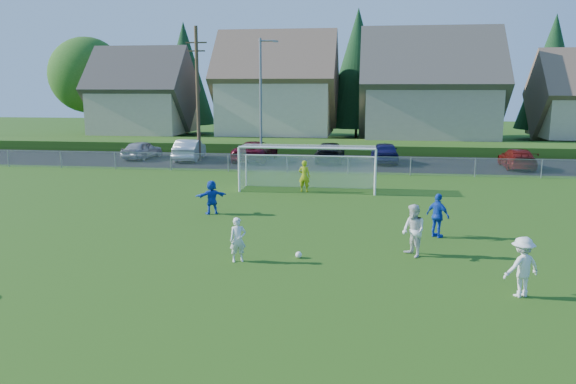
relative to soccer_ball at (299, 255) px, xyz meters
name	(u,v)px	position (x,y,z in m)	size (l,w,h in m)	color
ground	(248,295)	(-0.97, -3.60, -0.11)	(160.00, 160.00, 0.00)	#193D0C
asphalt_lot	(324,162)	(-0.97, 23.90, -0.10)	(60.00, 60.00, 0.00)	black
grass_embankment	(330,146)	(-0.97, 31.40, 0.29)	(70.00, 6.00, 0.80)	#1E420F
soccer_ball	(299,255)	(0.00, 0.00, 0.00)	(0.22, 0.22, 0.22)	white
player_white_a	(238,240)	(-1.93, -0.65, 0.63)	(0.54, 0.35, 1.48)	silver
player_white_b	(413,231)	(3.81, 0.73, 0.78)	(0.87, 0.67, 1.78)	silver
player_white_c	(522,267)	(6.45, -2.60, 0.73)	(1.09, 0.62, 1.68)	silver
player_blue_a	(438,216)	(4.92, 3.34, 0.73)	(0.99, 0.41, 1.69)	#1440BF
player_blue_b	(212,197)	(-4.66, 6.01, 0.65)	(1.42, 0.45, 1.53)	#1440BF
goalkeeper	(304,176)	(-1.13, 11.90, 0.75)	(0.63, 0.41, 1.72)	#B9C917
car_a	(142,150)	(-15.31, 23.96, 0.60)	(1.68, 4.18, 1.43)	#93949A
car_b	(190,150)	(-11.35, 23.73, 0.69)	(1.70, 4.88, 1.61)	silver
car_c	(256,151)	(-6.18, 23.87, 0.65)	(2.53, 5.49, 1.53)	#500916
car_d	(330,152)	(-0.52, 23.95, 0.64)	(2.09, 5.14, 1.49)	black
car_e	(385,152)	(3.55, 24.14, 0.68)	(1.86, 4.63, 1.58)	#141447
car_g	(517,159)	(12.61, 22.62, 0.58)	(1.92, 4.73, 1.37)	#650F0B
soccer_goal	(308,161)	(-0.97, 12.45, 1.52)	(7.42, 1.90, 2.50)	white
chainlink_fence	(317,164)	(-0.97, 18.40, 0.52)	(52.06, 0.06, 1.20)	gray
streetlight	(261,97)	(-5.42, 22.40, 4.73)	(1.38, 0.18, 9.00)	slate
utility_pole	(198,93)	(-10.47, 23.40, 5.04)	(1.60, 0.26, 10.00)	#473321
houses_row	(356,68)	(1.00, 38.86, 7.22)	(53.90, 11.45, 13.27)	tan
tree_row	(349,74)	(0.07, 45.14, 6.80)	(65.98, 12.36, 13.80)	#382616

